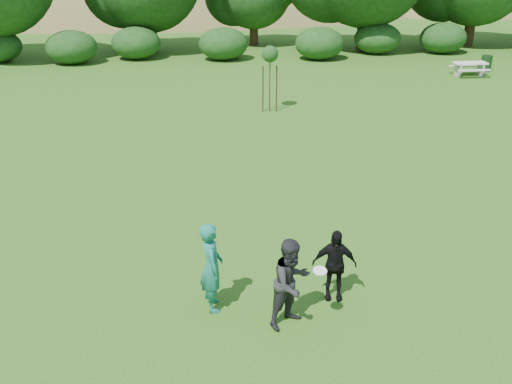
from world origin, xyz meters
TOP-DOWN VIEW (x-y plane):
  - ground at (0.00, 0.00)m, footprint 120.00×120.00m
  - player_teal at (-1.27, -0.27)m, footprint 0.54×0.75m
  - player_grey at (0.24, -0.97)m, footprint 1.14×1.09m
  - player_black at (1.28, -0.19)m, footprint 0.98×0.53m
  - trash_can_near at (15.24, 20.84)m, footprint 0.60×0.60m
  - frisbee at (0.75, -1.14)m, footprint 0.27×0.27m
  - sapling at (1.85, 14.09)m, footprint 0.70×0.70m
  - picnic_table at (13.74, 19.78)m, footprint 1.80×1.48m
  - hillside at (-0.56, 68.45)m, footprint 150.00×72.00m

SIDE VIEW (x-z plane):
  - hillside at x=-0.56m, z-range -37.97..14.03m
  - ground at x=0.00m, z-range 0.00..0.00m
  - trash_can_near at x=15.24m, z-range 0.00..0.90m
  - picnic_table at x=13.74m, z-range 0.14..0.90m
  - player_black at x=1.28m, z-range 0.00..1.59m
  - player_grey at x=0.24m, z-range 0.00..1.86m
  - player_teal at x=-1.27m, z-range 0.00..1.93m
  - frisbee at x=0.75m, z-range 1.24..1.31m
  - sapling at x=1.85m, z-range 0.99..3.84m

